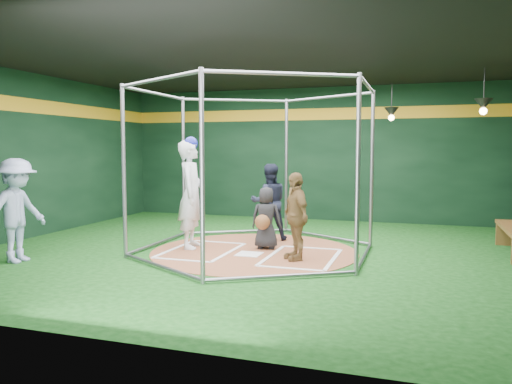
% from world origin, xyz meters
% --- Properties ---
extents(room_shell, '(10.10, 9.10, 3.53)m').
position_xyz_m(room_shell, '(0.00, 0.01, 1.75)').
color(room_shell, '#0D3A0D').
rests_on(room_shell, ground).
extents(clay_disc, '(3.80, 3.80, 0.01)m').
position_xyz_m(clay_disc, '(0.00, 0.00, 0.01)').
color(clay_disc, '#945435').
rests_on(clay_disc, ground).
extents(home_plate, '(0.43, 0.43, 0.01)m').
position_xyz_m(home_plate, '(0.00, -0.30, 0.02)').
color(home_plate, white).
rests_on(home_plate, clay_disc).
extents(batter_box_left, '(1.17, 1.77, 0.01)m').
position_xyz_m(batter_box_left, '(-0.95, -0.25, 0.02)').
color(batter_box_left, white).
rests_on(batter_box_left, clay_disc).
extents(batter_box_right, '(1.17, 1.77, 0.01)m').
position_xyz_m(batter_box_right, '(0.95, -0.25, 0.02)').
color(batter_box_right, white).
rests_on(batter_box_right, clay_disc).
extents(batting_cage, '(4.05, 4.67, 3.00)m').
position_xyz_m(batting_cage, '(-0.00, -0.00, 1.50)').
color(batting_cage, gray).
rests_on(batting_cage, ground).
extents(pendant_lamp_near, '(0.34, 0.34, 0.90)m').
position_xyz_m(pendant_lamp_near, '(2.20, 3.60, 2.74)').
color(pendant_lamp_near, black).
rests_on(pendant_lamp_near, room_shell).
extents(pendant_lamp_far, '(0.34, 0.34, 0.90)m').
position_xyz_m(pendant_lamp_far, '(4.00, 2.00, 2.74)').
color(pendant_lamp_far, black).
rests_on(pendant_lamp_far, room_shell).
extents(batter_figure, '(0.64, 0.83, 2.11)m').
position_xyz_m(batter_figure, '(-1.24, -0.05, 1.05)').
color(batter_figure, silver).
rests_on(batter_figure, clay_disc).
extents(visitor_leopard, '(0.80, 0.92, 1.49)m').
position_xyz_m(visitor_leopard, '(0.88, -0.43, 0.76)').
color(visitor_leopard, '#A27C45').
rests_on(visitor_leopard, clay_disc).
extents(catcher_figure, '(0.61, 0.61, 1.17)m').
position_xyz_m(catcher_figure, '(0.14, 0.29, 0.59)').
color(catcher_figure, black).
rests_on(catcher_figure, clay_disc).
extents(umpire, '(0.95, 0.86, 1.58)m').
position_xyz_m(umpire, '(-0.07, 1.19, 0.80)').
color(umpire, black).
rests_on(umpire, clay_disc).
extents(bystander_blue, '(0.66, 1.13, 1.74)m').
position_xyz_m(bystander_blue, '(-3.51, -2.00, 0.87)').
color(bystander_blue, '#9AA8CC').
rests_on(bystander_blue, ground).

